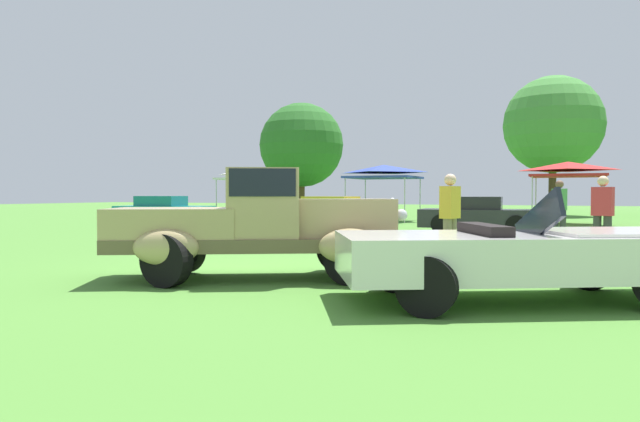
{
  "coord_description": "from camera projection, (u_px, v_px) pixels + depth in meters",
  "views": [
    {
      "loc": [
        4.91,
        -8.26,
        1.32
      ],
      "look_at": [
        0.66,
        1.42,
        1.0
      ],
      "focal_mm": 32.05,
      "sensor_mm": 36.0,
      "label": 1
    }
  ],
  "objects": [
    {
      "name": "treeline_mid_left",
      "position": [
        553.0,
        125.0,
        34.49
      ],
      "size": [
        5.86,
        5.86,
        8.43
      ],
      "color": "#47331E",
      "rests_on": "ground_plane"
    },
    {
      "name": "feature_pickup_truck",
      "position": [
        259.0,
        223.0,
        8.83
      ],
      "size": [
        4.54,
        3.33,
        1.7
      ],
      "color": "brown",
      "rests_on": "ground_plane"
    },
    {
      "name": "canopy_tent_center_field",
      "position": [
        384.0,
        171.0,
        27.51
      ],
      "size": [
        3.19,
        3.19,
        2.71
      ],
      "color": "#B7B7BC",
      "rests_on": "ground_plane"
    },
    {
      "name": "spectator_by_row",
      "position": [
        450.0,
        215.0,
        10.62
      ],
      "size": [
        0.34,
        0.45,
        1.69
      ],
      "color": "#7F7056",
      "rests_on": "ground_plane"
    },
    {
      "name": "show_car_yellow",
      "position": [
        334.0,
        214.0,
        20.46
      ],
      "size": [
        3.92,
        1.89,
        1.22
      ],
      "color": "yellow",
      "rests_on": "ground_plane"
    },
    {
      "name": "canopy_tent_left_field",
      "position": [
        248.0,
        173.0,
        30.09
      ],
      "size": [
        2.66,
        2.66,
        2.71
      ],
      "color": "#B7B7BC",
      "rests_on": "ground_plane"
    },
    {
      "name": "spectator_near_truck",
      "position": [
        603.0,
        213.0,
        11.88
      ],
      "size": [
        0.45,
        0.35,
        1.69
      ],
      "color": "#383838",
      "rests_on": "ground_plane"
    },
    {
      "name": "ground_plane",
      "position": [
        250.0,
        272.0,
        9.58
      ],
      "size": [
        120.0,
        120.0,
        0.0
      ],
      "primitive_type": "plane",
      "color": "#4C8433"
    },
    {
      "name": "neighbor_convertible",
      "position": [
        527.0,
        254.0,
        6.97
      ],
      "size": [
        4.69,
        3.57,
        1.4
      ],
      "color": "silver",
      "rests_on": "ground_plane"
    },
    {
      "name": "spectator_far_side",
      "position": [
        559.0,
        208.0,
        15.89
      ],
      "size": [
        0.41,
        0.26,
        1.69
      ],
      "color": "#383838",
      "rests_on": "ground_plane"
    },
    {
      "name": "canopy_tent_right_field",
      "position": [
        568.0,
        168.0,
        24.72
      ],
      "size": [
        3.03,
        3.03,
        2.71
      ],
      "color": "#B7B7BC",
      "rests_on": "ground_plane"
    },
    {
      "name": "show_car_charcoal",
      "position": [
        479.0,
        215.0,
        19.0
      ],
      "size": [
        3.98,
        1.93,
        1.22
      ],
      "color": "#28282D",
      "rests_on": "ground_plane"
    },
    {
      "name": "treeline_far_left",
      "position": [
        302.0,
        145.0,
        39.67
      ],
      "size": [
        5.83,
        5.83,
        7.61
      ],
      "color": "brown",
      "rests_on": "ground_plane"
    },
    {
      "name": "show_car_teal",
      "position": [
        164.0,
        211.0,
        24.26
      ],
      "size": [
        4.22,
        2.28,
        1.22
      ],
      "color": "teal",
      "rests_on": "ground_plane"
    }
  ]
}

